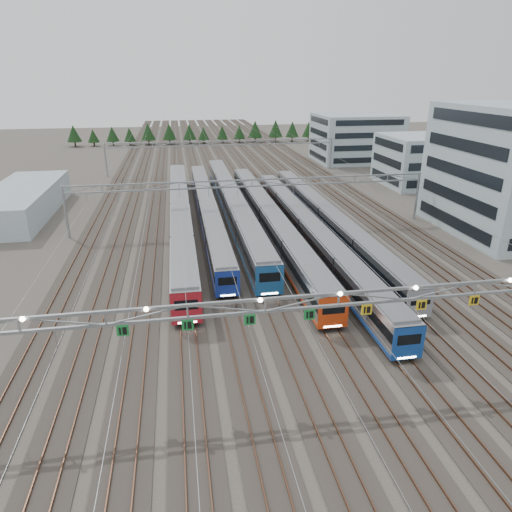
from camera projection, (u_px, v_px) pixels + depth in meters
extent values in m
plane|color=#47423A|center=(333.00, 380.00, 36.73)|extent=(400.00, 400.00, 0.00)
cube|color=#2D2823|center=(218.00, 162.00, 128.27)|extent=(54.00, 260.00, 0.08)
cube|color=brown|center=(124.00, 165.00, 124.20)|extent=(0.08, 260.00, 0.16)
cube|color=brown|center=(305.00, 159.00, 132.26)|extent=(0.08, 260.00, 0.16)
cube|color=brown|center=(215.00, 162.00, 128.11)|extent=(0.08, 260.00, 0.16)
cube|color=brown|center=(220.00, 162.00, 128.34)|extent=(0.08, 260.00, 0.16)
cube|color=black|center=(181.00, 224.00, 73.76)|extent=(2.53, 64.04, 0.38)
cube|color=#929599|center=(180.00, 213.00, 73.07)|extent=(2.98, 65.34, 3.35)
cube|color=black|center=(180.00, 211.00, 72.92)|extent=(3.04, 65.02, 1.01)
cube|color=#B11B26|center=(181.00, 221.00, 73.59)|extent=(3.03, 65.02, 0.37)
cube|color=slate|center=(180.00, 202.00, 72.41)|extent=(2.68, 64.04, 0.27)
cube|color=#B11B26|center=(187.00, 309.00, 43.21)|extent=(3.00, 0.12, 3.35)
cube|color=black|center=(186.00, 305.00, 43.03)|extent=(2.23, 0.10, 1.01)
cube|color=white|center=(187.00, 322.00, 43.69)|extent=(1.79, 0.06, 0.16)
cube|color=black|center=(208.00, 218.00, 76.90)|extent=(2.28, 59.05, 0.34)
cube|color=#929599|center=(207.00, 209.00, 76.28)|extent=(2.68, 60.25, 3.01)
cube|color=black|center=(207.00, 206.00, 76.15)|extent=(2.74, 59.95, 0.91)
cube|color=#1A329F|center=(208.00, 216.00, 76.75)|extent=(2.73, 59.95, 0.33)
cube|color=slate|center=(207.00, 199.00, 75.69)|extent=(2.41, 59.05, 0.24)
cube|color=#1A329F|center=(228.00, 284.00, 48.75)|extent=(2.70, 0.12, 3.01)
cube|color=black|center=(228.00, 281.00, 48.59)|extent=(2.01, 0.10, 0.91)
cube|color=white|center=(228.00, 295.00, 49.18)|extent=(1.61, 0.06, 0.14)
cube|color=black|center=(233.00, 214.00, 79.13)|extent=(2.62, 63.30, 0.40)
cube|color=#929599|center=(233.00, 203.00, 78.42)|extent=(3.09, 64.59, 3.47)
cube|color=black|center=(233.00, 201.00, 78.26)|extent=(3.15, 64.26, 1.05)
cube|color=#1A5291|center=(233.00, 211.00, 78.96)|extent=(3.14, 64.26, 0.39)
cube|color=slate|center=(232.00, 193.00, 77.73)|extent=(2.78, 63.30, 0.28)
cube|color=#1A5291|center=(270.00, 281.00, 48.90)|extent=(3.11, 0.12, 3.47)
cube|color=black|center=(270.00, 277.00, 48.72)|extent=(2.32, 0.10, 1.05)
cube|color=white|center=(270.00, 294.00, 49.40)|extent=(1.85, 0.06, 0.17)
cube|color=black|center=(269.00, 229.00, 71.42)|extent=(2.49, 60.46, 0.38)
cube|color=#929599|center=(269.00, 218.00, 70.74)|extent=(2.93, 61.69, 3.29)
cube|color=black|center=(269.00, 215.00, 70.60)|extent=(2.99, 61.39, 0.99)
cube|color=#E14014|center=(269.00, 226.00, 71.25)|extent=(2.98, 61.39, 0.37)
cube|color=slate|center=(269.00, 207.00, 70.09)|extent=(2.63, 60.46, 0.26)
cube|color=#E14014|center=(333.00, 313.00, 42.55)|extent=(2.95, 0.12, 3.29)
cube|color=black|center=(334.00, 309.00, 42.37)|extent=(2.20, 0.10, 0.99)
cube|color=white|center=(333.00, 326.00, 43.02)|extent=(1.76, 0.06, 0.16)
cube|color=black|center=(307.00, 241.00, 66.45)|extent=(2.37, 59.95, 0.36)
cube|color=#929599|center=(308.00, 229.00, 65.81)|extent=(2.79, 61.17, 3.14)
cube|color=black|center=(308.00, 227.00, 65.67)|extent=(2.85, 60.87, 0.95)
cube|color=#16429A|center=(307.00, 238.00, 66.30)|extent=(2.84, 60.87, 0.35)
cube|color=slate|center=(308.00, 218.00, 65.19)|extent=(2.51, 59.95, 0.25)
cube|color=#16429A|center=(408.00, 343.00, 37.85)|extent=(2.81, 0.12, 3.14)
cube|color=black|center=(409.00, 340.00, 37.69)|extent=(2.09, 0.10, 0.95)
cube|color=white|center=(407.00, 358.00, 38.31)|extent=(1.67, 0.06, 0.15)
cube|color=black|center=(326.00, 228.00, 71.91)|extent=(2.33, 57.55, 0.35)
cube|color=#929599|center=(326.00, 218.00, 71.28)|extent=(2.74, 58.72, 3.08)
cube|color=black|center=(327.00, 215.00, 71.15)|extent=(2.80, 58.43, 0.93)
cube|color=gray|center=(326.00, 226.00, 71.76)|extent=(2.79, 58.43, 0.34)
cube|color=slate|center=(327.00, 207.00, 70.68)|extent=(2.47, 57.55, 0.24)
cube|color=gray|center=(420.00, 304.00, 44.45)|extent=(2.76, 0.12, 3.08)
cube|color=black|center=(421.00, 301.00, 44.28)|extent=(2.06, 0.10, 0.93)
cube|color=white|center=(418.00, 316.00, 44.89)|extent=(1.64, 0.06, 0.15)
cube|color=gray|center=(339.00, 293.00, 33.85)|extent=(56.00, 0.22, 0.22)
cube|color=gray|center=(338.00, 305.00, 34.22)|extent=(56.00, 0.22, 0.22)
cube|color=#198135|center=(123.00, 331.00, 31.80)|extent=(0.85, 0.06, 0.85)
cube|color=#198135|center=(188.00, 325.00, 32.51)|extent=(0.85, 0.06, 0.85)
cube|color=#198135|center=(250.00, 320.00, 33.23)|extent=(0.85, 0.06, 0.85)
cube|color=#198135|center=(309.00, 314.00, 33.94)|extent=(0.85, 0.06, 0.85)
cube|color=yellow|center=(367.00, 310.00, 34.65)|extent=(0.85, 0.06, 0.85)
cube|color=yellow|center=(421.00, 305.00, 35.36)|extent=(0.85, 0.06, 0.85)
cube|color=yellow|center=(474.00, 300.00, 36.07)|extent=(0.85, 0.06, 0.85)
cylinder|color=gray|center=(66.00, 212.00, 67.44)|extent=(0.36, 0.36, 8.00)
cylinder|color=gray|center=(417.00, 196.00, 76.30)|extent=(0.36, 0.36, 8.00)
cube|color=gray|center=(252.00, 180.00, 70.47)|extent=(56.00, 0.22, 0.22)
cube|color=gray|center=(252.00, 186.00, 70.84)|extent=(56.00, 0.22, 0.22)
cylinder|color=gray|center=(106.00, 160.00, 108.64)|extent=(0.36, 0.36, 8.00)
cylinder|color=gray|center=(331.00, 154.00, 117.50)|extent=(0.36, 0.36, 8.00)
cube|color=gray|center=(222.00, 141.00, 111.67)|extent=(56.00, 0.22, 0.22)
cube|color=gray|center=(222.00, 145.00, 112.04)|extent=(56.00, 0.22, 0.22)
cube|color=#99AFB7|center=(416.00, 161.00, 100.39)|extent=(14.00, 16.00, 10.68)
cube|color=#99AFB7|center=(356.00, 138.00, 128.11)|extent=(22.00, 18.00, 12.80)
cube|color=#99AFB7|center=(22.00, 201.00, 79.34)|extent=(10.00, 30.00, 4.81)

